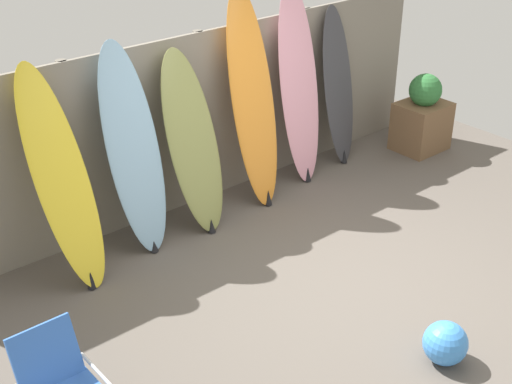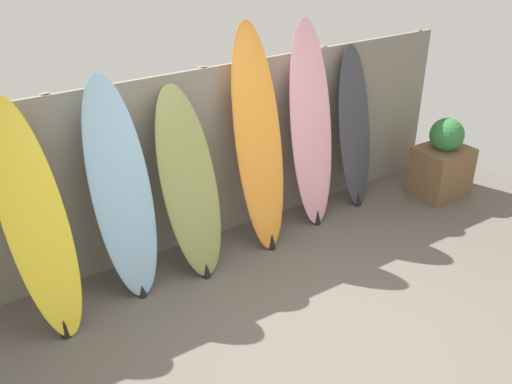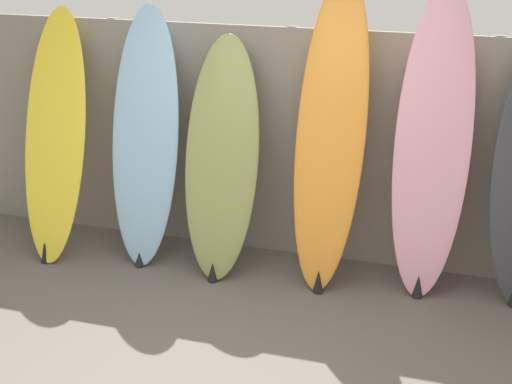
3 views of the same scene
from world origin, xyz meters
name	(u,v)px [view 1 (image 1 of 3)]	position (x,y,z in m)	size (l,w,h in m)	color
ground	(339,277)	(0.00, 0.00, 0.00)	(7.68, 7.68, 0.00)	#5B544C
fence_back	(203,118)	(0.00, 2.01, 0.90)	(6.08, 0.11, 1.80)	gray
surfboard_yellow_0	(62,181)	(-1.78, 1.58, 0.94)	(0.57, 0.80, 1.91)	yellow
surfboard_skyblue_1	(134,151)	(-1.04, 1.64, 0.97)	(0.55, 0.56, 1.96)	#8CB7D6
surfboard_olive_2	(193,143)	(-0.42, 1.60, 0.88)	(0.59, 0.63, 1.77)	olive
surfboard_orange_3	(253,101)	(0.38, 1.66, 1.10)	(0.54, 0.63, 2.22)	orange
surfboard_pink_4	(299,87)	(1.07, 1.72, 1.06)	(0.52, 0.44, 2.16)	pink
surfboard_charcoal_5	(338,88)	(1.73, 1.76, 0.89)	(0.54, 0.43, 1.82)	#38383D
beach_chair	(57,379)	(-2.65, 0.07, 0.33)	(0.50, 0.55, 0.65)	silver
planter_box	(422,117)	(2.74, 1.30, 0.41)	(0.60, 0.50, 0.96)	brown
beach_ball	(445,343)	(-0.20, -1.27, 0.17)	(0.34, 0.34, 0.34)	#3F8CE5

